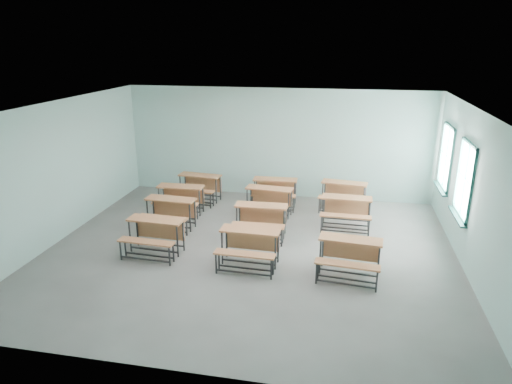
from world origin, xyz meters
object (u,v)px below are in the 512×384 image
(desk_unit_r0c0, at_px, (154,232))
(desk_unit_r2c1, at_px, (268,198))
(desk_unit_r0c2, at_px, (350,252))
(desk_unit_r3c2, at_px, (343,192))
(desk_unit_r3c0, at_px, (199,184))
(desk_unit_r3c1, at_px, (275,188))
(desk_unit_r2c0, at_px, (180,196))
(desk_unit_r1c1, at_px, (260,216))
(desk_unit_r2c2, at_px, (346,208))
(desk_unit_r1c0, at_px, (169,209))
(desk_unit_r0c1, at_px, (249,243))

(desk_unit_r0c0, height_order, desk_unit_r2c1, same)
(desk_unit_r0c2, height_order, desk_unit_r3c2, same)
(desk_unit_r3c2, bearing_deg, desk_unit_r2c1, -147.36)
(desk_unit_r3c0, distance_m, desk_unit_r3c1, 2.23)
(desk_unit_r2c0, bearing_deg, desk_unit_r3c2, 14.35)
(desk_unit_r1c1, distance_m, desk_unit_r3c0, 3.11)
(desk_unit_r3c0, distance_m, desk_unit_r3c2, 4.14)
(desk_unit_r2c1, xyz_separation_m, desk_unit_r3c1, (0.04, 0.85, 0.00))
(desk_unit_r2c2, height_order, desk_unit_r3c0, same)
(desk_unit_r2c1, bearing_deg, desk_unit_r0c0, -122.20)
(desk_unit_r2c0, distance_m, desk_unit_r2c2, 4.39)
(desk_unit_r0c2, height_order, desk_unit_r1c1, same)
(desk_unit_r3c1, bearing_deg, desk_unit_r0c2, -63.48)
(desk_unit_r2c0, distance_m, desk_unit_r3c2, 4.47)
(desk_unit_r2c0, xyz_separation_m, desk_unit_r3c2, (4.31, 1.19, 0.00))
(desk_unit_r1c0, bearing_deg, desk_unit_r0c2, -16.84)
(desk_unit_r0c1, distance_m, desk_unit_r2c2, 3.15)
(desk_unit_r3c1, bearing_deg, desk_unit_r0c1, -91.85)
(desk_unit_r1c0, relative_size, desk_unit_r3c1, 1.01)
(desk_unit_r3c0, bearing_deg, desk_unit_r0c0, -81.67)
(desk_unit_r0c1, distance_m, desk_unit_r1c1, 1.51)
(desk_unit_r1c1, height_order, desk_unit_r3c1, same)
(desk_unit_r2c1, relative_size, desk_unit_r3c2, 0.98)
(desk_unit_r0c0, distance_m, desk_unit_r3c0, 3.50)
(desk_unit_r1c1, xyz_separation_m, desk_unit_r3c2, (1.90, 2.24, 0.00))
(desk_unit_r0c0, bearing_deg, desk_unit_r3c0, 95.11)
(desk_unit_r1c1, bearing_deg, desk_unit_r0c1, -89.85)
(desk_unit_r0c1, bearing_deg, desk_unit_r2c2, 53.49)
(desk_unit_r1c0, distance_m, desk_unit_r1c1, 2.30)
(desk_unit_r0c0, distance_m, desk_unit_r0c2, 4.20)
(desk_unit_r0c1, bearing_deg, desk_unit_r2c0, 135.46)
(desk_unit_r0c1, bearing_deg, desk_unit_r1c1, 93.25)
(desk_unit_r1c0, bearing_deg, desk_unit_r2c1, 33.23)
(desk_unit_r2c2, bearing_deg, desk_unit_r2c1, 171.45)
(desk_unit_r1c1, bearing_deg, desk_unit_r2c2, 24.65)
(desk_unit_r3c2, bearing_deg, desk_unit_r3c0, -171.21)
(desk_unit_r3c0, xyz_separation_m, desk_unit_r3c1, (2.23, 0.02, 0.00))
(desk_unit_r3c2, bearing_deg, desk_unit_r0c2, -79.67)
(desk_unit_r1c0, distance_m, desk_unit_r3c0, 2.14)
(desk_unit_r0c1, relative_size, desk_unit_r2c0, 1.01)
(desk_unit_r0c1, distance_m, desk_unit_r3c2, 4.18)
(desk_unit_r2c0, distance_m, desk_unit_r3c0, 1.13)
(desk_unit_r3c1, bearing_deg, desk_unit_r3c2, -0.84)
(desk_unit_r2c1, relative_size, desk_unit_r3c1, 1.03)
(desk_unit_r0c1, height_order, desk_unit_r1c1, same)
(desk_unit_r0c1, height_order, desk_unit_r3c1, same)
(desk_unit_r2c2, bearing_deg, desk_unit_r0c2, -86.65)
(desk_unit_r2c0, bearing_deg, desk_unit_r3c0, 80.20)
(desk_unit_r3c1, relative_size, desk_unit_r3c2, 0.95)
(desk_unit_r2c0, bearing_deg, desk_unit_r0c0, -84.20)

